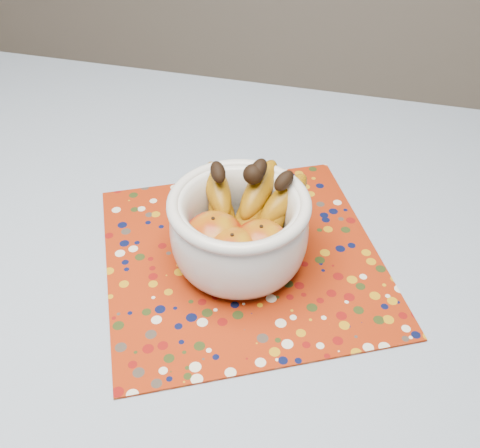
# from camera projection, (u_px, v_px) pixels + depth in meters

# --- Properties ---
(table) EXTENTS (1.20, 1.20, 0.75)m
(table) POSITION_uv_depth(u_px,v_px,m) (159.00, 335.00, 0.84)
(table) COLOR brown
(table) RESTS_ON ground
(tablecloth) EXTENTS (1.32, 1.32, 0.01)m
(tablecloth) POSITION_uv_depth(u_px,v_px,m) (153.00, 300.00, 0.79)
(tablecloth) COLOR slate
(tablecloth) RESTS_ON table
(placemat) EXTENTS (0.54, 0.54, 0.00)m
(placemat) POSITION_uv_depth(u_px,v_px,m) (243.00, 257.00, 0.84)
(placemat) COLOR maroon
(placemat) RESTS_ON tablecloth
(fruit_bowl) EXTENTS (0.23, 0.21, 0.15)m
(fruit_bowl) POSITION_uv_depth(u_px,v_px,m) (242.00, 223.00, 0.79)
(fruit_bowl) COLOR silver
(fruit_bowl) RESTS_ON placemat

